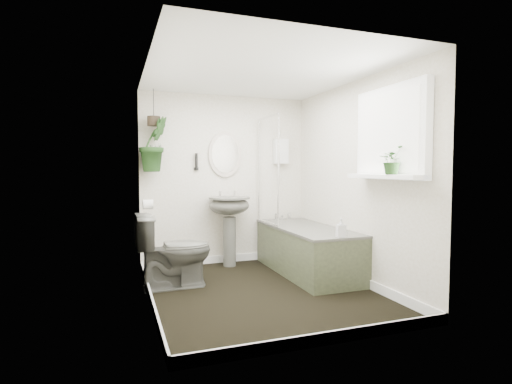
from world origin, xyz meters
name	(u,v)px	position (x,y,z in m)	size (l,w,h in m)	color
floor	(261,292)	(0.00, 0.00, -0.01)	(2.30, 2.80, 0.02)	black
ceiling	(261,71)	(0.00, 0.00, 2.31)	(2.30, 2.80, 0.02)	white
wall_back	(225,180)	(0.00, 1.41, 1.15)	(2.30, 0.02, 2.30)	white
wall_front	(329,190)	(0.00, -1.41, 1.15)	(2.30, 0.02, 2.30)	white
wall_left	(147,185)	(-1.16, 0.00, 1.15)	(0.02, 2.80, 2.30)	white
wall_right	(355,182)	(1.16, 0.00, 1.15)	(0.02, 2.80, 2.30)	white
skirting	(261,286)	(0.00, 0.00, 0.05)	(2.30, 2.80, 0.10)	white
bathtub	(307,250)	(0.80, 0.50, 0.29)	(0.72, 1.72, 0.58)	#4E4E47
bath_screen	(268,170)	(0.47, 0.99, 1.28)	(0.04, 0.72, 1.40)	silver
shower_box	(281,151)	(0.80, 1.34, 1.55)	(0.20, 0.10, 0.35)	white
oval_mirror	(225,154)	(-0.01, 1.37, 1.50)	(0.46, 0.03, 0.62)	beige
wall_sconce	(196,161)	(-0.41, 1.36, 1.40)	(0.04, 0.04, 0.22)	black
toilet_roll_holder	(148,204)	(-1.10, 0.70, 0.90)	(0.11, 0.11, 0.11)	white
window_recess	(391,133)	(1.09, -0.70, 1.65)	(0.08, 1.00, 0.90)	white
window_sill	(384,176)	(1.02, -0.70, 1.23)	(0.18, 1.00, 0.04)	white
window_blinds	(387,133)	(1.04, -0.70, 1.65)	(0.01, 0.86, 0.76)	white
toilet	(174,250)	(-0.85, 0.45, 0.41)	(0.46, 0.80, 0.82)	#4E4E47
pedestal_sink	(229,231)	(-0.01, 1.17, 0.47)	(0.55, 0.47, 0.93)	#4E4E47
sill_plant	(392,160)	(0.98, -0.86, 1.38)	(0.24, 0.21, 0.26)	black
hanging_plant	(154,144)	(-0.97, 1.25, 1.61)	(0.38, 0.31, 0.69)	black
soap_bottle	(341,228)	(0.80, -0.29, 0.68)	(0.09, 0.09, 0.20)	#292121
hanging_pot	(154,121)	(-0.97, 1.25, 1.90)	(0.16, 0.16, 0.12)	black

